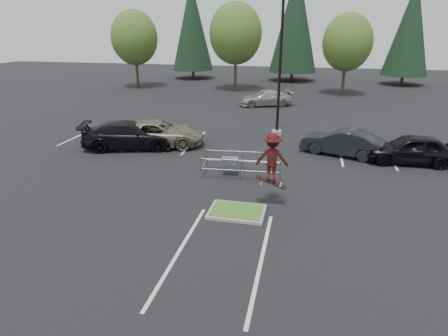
% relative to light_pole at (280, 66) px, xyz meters
% --- Properties ---
extents(ground, '(120.00, 120.00, 0.00)m').
position_rel_light_pole_xyz_m(ground, '(-0.50, -12.00, -4.56)').
color(ground, black).
rests_on(ground, ground).
extents(grass_median, '(2.20, 1.60, 0.16)m').
position_rel_light_pole_xyz_m(grass_median, '(-0.50, -12.00, -4.48)').
color(grass_median, gray).
rests_on(grass_median, ground).
extents(stall_lines, '(22.62, 17.60, 0.01)m').
position_rel_light_pole_xyz_m(stall_lines, '(-1.85, -5.98, -4.56)').
color(stall_lines, silver).
rests_on(stall_lines, ground).
extents(light_pole, '(0.70, 0.60, 10.12)m').
position_rel_light_pole_xyz_m(light_pole, '(0.00, 0.00, 0.00)').
color(light_pole, gray).
rests_on(light_pole, ground).
extents(decid_a, '(5.44, 5.44, 8.91)m').
position_rel_light_pole_xyz_m(decid_a, '(-18.51, 18.03, 1.02)').
color(decid_a, '#38281C').
rests_on(decid_a, ground).
extents(decid_b, '(5.89, 5.89, 9.64)m').
position_rel_light_pole_xyz_m(decid_b, '(-6.51, 18.53, 1.48)').
color(decid_b, '#38281C').
rests_on(decid_b, ground).
extents(decid_c, '(5.12, 5.12, 8.38)m').
position_rel_light_pole_xyz_m(decid_c, '(5.49, 17.83, 0.69)').
color(decid_c, '#38281C').
rests_on(decid_c, ground).
extents(conif_a, '(5.72, 5.72, 13.00)m').
position_rel_light_pole_xyz_m(conif_a, '(-14.50, 28.00, 2.54)').
color(conif_a, '#38281C').
rests_on(conif_a, ground).
extents(conif_b, '(6.38, 6.38, 14.50)m').
position_rel_light_pole_xyz_m(conif_b, '(-0.50, 28.50, 3.29)').
color(conif_b, '#38281C').
rests_on(conif_b, ground).
extents(conif_c, '(5.50, 5.50, 12.50)m').
position_rel_light_pole_xyz_m(conif_c, '(13.50, 27.50, 2.29)').
color(conif_c, '#38281C').
rests_on(conif_c, ground).
extents(cart_corral, '(3.90, 1.66, 1.08)m').
position_rel_light_pole_xyz_m(cart_corral, '(-1.47, -8.03, -3.88)').
color(cart_corral, gray).
rests_on(cart_corral, ground).
extents(skateboarder, '(1.29, 0.76, 2.28)m').
position_rel_light_pole_xyz_m(skateboarder, '(0.70, -11.00, -2.50)').
color(skateboarder, black).
rests_on(skateboarder, ground).
extents(car_l_tan, '(6.10, 3.94, 1.56)m').
position_rel_light_pole_xyz_m(car_l_tan, '(-7.00, -4.24, -3.78)').
color(car_l_tan, '#7A705D').
rests_on(car_l_tan, ground).
extents(car_l_black, '(6.03, 3.77, 1.63)m').
position_rel_light_pole_xyz_m(car_l_black, '(-8.50, -5.00, -3.74)').
color(car_l_black, black).
rests_on(car_l_black, ground).
extents(car_r_charc, '(4.82, 2.91, 1.50)m').
position_rel_light_pole_xyz_m(car_r_charc, '(4.00, -3.54, -3.81)').
color(car_r_charc, black).
rests_on(car_r_charc, ground).
extents(car_r_black, '(4.71, 2.00, 1.59)m').
position_rel_light_pole_xyz_m(car_r_black, '(7.50, -4.21, -3.76)').
color(car_r_black, black).
rests_on(car_r_black, ground).
extents(car_far_silver, '(5.26, 3.49, 1.41)m').
position_rel_light_pole_xyz_m(car_far_silver, '(-1.83, 10.00, -3.85)').
color(car_far_silver, '#ABAAA5').
rests_on(car_far_silver, ground).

